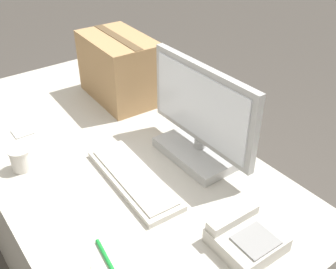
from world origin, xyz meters
The scene contains 9 objects.
ground_plane centered at (0.00, 0.00, 0.00)m, with size 12.00×12.00×0.00m, color #47423D.
office_desk centered at (0.00, 0.00, 0.37)m, with size 1.80×0.90×0.73m.
monitor centered at (0.27, 0.28, 0.89)m, with size 0.53×0.23×0.38m.
keyboard centered at (0.26, -0.02, 0.75)m, with size 0.46×0.17×0.03m.
desk_phone centered at (0.70, 0.10, 0.77)m, with size 0.19×0.19×0.08m.
paper_cup_left centered at (-0.05, -0.31, 0.78)m, with size 0.08×0.08×0.09m.
cardboard_box centered at (-0.33, 0.29, 0.89)m, with size 0.42×0.27×0.31m.
pen_marker centered at (0.49, -0.26, 0.74)m, with size 0.13×0.03×0.01m.
sticky_note_pad centered at (-0.30, -0.23, 0.74)m, with size 0.08×0.08×0.01m.
Camera 1 is at (1.20, -0.57, 1.66)m, focal length 42.00 mm.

